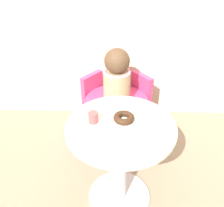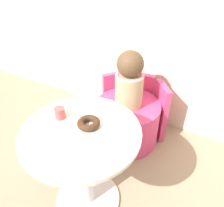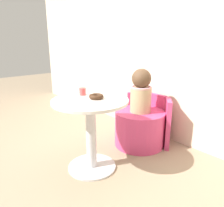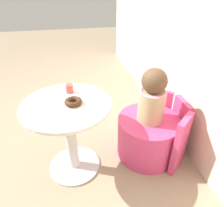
# 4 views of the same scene
# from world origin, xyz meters

# --- Properties ---
(ground_plane) EXTENTS (12.00, 12.00, 0.00)m
(ground_plane) POSITION_xyz_m (0.00, 0.00, 0.00)
(ground_plane) COLOR gray
(round_table) EXTENTS (0.69, 0.69, 0.69)m
(round_table) POSITION_xyz_m (0.06, 0.00, 0.46)
(round_table) COLOR silver
(round_table) RESTS_ON ground_plane
(tub_chair) EXTENTS (0.57, 0.57, 0.41)m
(tub_chair) POSITION_xyz_m (0.03, 0.71, 0.20)
(tub_chair) COLOR #D13D70
(tub_chair) RESTS_ON ground_plane
(booth_backrest) EXTENTS (0.67, 0.25, 0.56)m
(booth_backrest) POSITION_xyz_m (0.03, 0.95, 0.28)
(booth_backrest) COLOR #D13D70
(booth_backrest) RESTS_ON ground_plane
(child_figure) EXTENTS (0.23, 0.23, 0.49)m
(child_figure) POSITION_xyz_m (0.03, 0.71, 0.64)
(child_figure) COLOR tan
(child_figure) RESTS_ON tub_chair
(donut) EXTENTS (0.13, 0.13, 0.04)m
(donut) POSITION_xyz_m (0.07, 0.06, 0.71)
(donut) COLOR #3D2314
(donut) RESTS_ON round_table
(cup) EXTENTS (0.06, 0.06, 0.07)m
(cup) POSITION_xyz_m (-0.12, 0.04, 0.72)
(cup) COLOR #DB4C4C
(cup) RESTS_ON round_table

